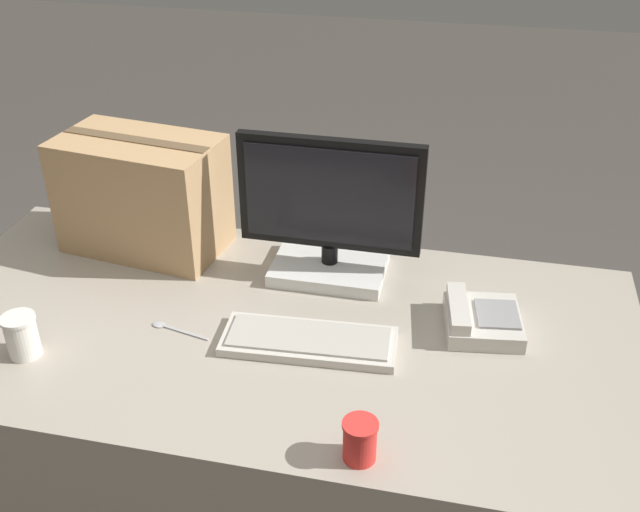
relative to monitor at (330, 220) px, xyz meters
name	(u,v)px	position (x,y,z in m)	size (l,w,h in m)	color
office_desk	(275,433)	(-0.09, -0.27, -0.53)	(1.80, 0.90, 0.72)	#A89E8E
monitor	(330,220)	(0.00, 0.00, 0.00)	(0.48, 0.22, 0.39)	white
keyboard	(309,341)	(0.02, -0.32, -0.15)	(0.42, 0.18, 0.03)	beige
desk_phone	(480,319)	(0.41, -0.17, -0.14)	(0.20, 0.22, 0.07)	beige
paper_cup_left	(22,336)	(-0.62, -0.50, -0.11)	(0.08, 0.08, 0.11)	white
paper_cup_right	(360,440)	(0.20, -0.65, -0.12)	(0.07, 0.07, 0.09)	red
spoon	(171,328)	(-0.33, -0.33, -0.16)	(0.16, 0.05, 0.00)	#B2B2B7
cardboard_box	(143,194)	(-0.54, 0.04, 0.00)	(0.47, 0.31, 0.33)	tan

